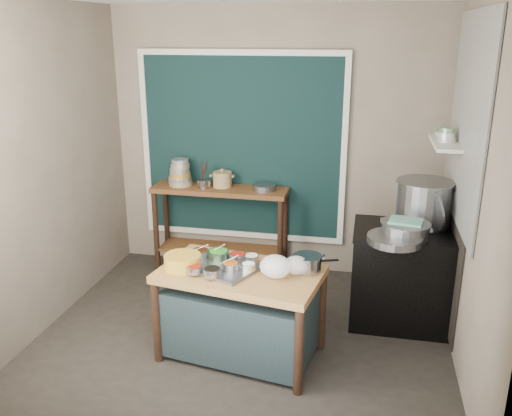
% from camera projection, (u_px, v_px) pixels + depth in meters
% --- Properties ---
extents(floor, '(3.50, 3.00, 0.02)m').
position_uv_depth(floor, '(243.00, 335.00, 4.76)').
color(floor, '#28241F').
rests_on(floor, ground).
extents(back_wall, '(3.50, 0.02, 2.80)m').
position_uv_depth(back_wall, '(275.00, 144.00, 5.72)').
color(back_wall, '#7C6E5F').
rests_on(back_wall, floor).
extents(left_wall, '(0.02, 3.00, 2.80)m').
position_uv_depth(left_wall, '(43.00, 169.00, 4.66)').
color(left_wall, '#7C6E5F').
rests_on(left_wall, floor).
extents(right_wall, '(0.02, 3.00, 2.80)m').
position_uv_depth(right_wall, '(475.00, 193.00, 3.97)').
color(right_wall, '#7C6E5F').
rests_on(right_wall, floor).
extents(curtain_panel, '(2.10, 0.02, 1.90)m').
position_uv_depth(curtain_panel, '(242.00, 148.00, 5.77)').
color(curtain_panel, black).
rests_on(curtain_panel, back_wall).
extents(curtain_frame, '(2.22, 0.03, 2.02)m').
position_uv_depth(curtain_frame, '(242.00, 148.00, 5.76)').
color(curtain_frame, beige).
rests_on(curtain_frame, back_wall).
extents(tile_panel, '(0.02, 1.70, 1.70)m').
position_uv_depth(tile_panel, '(467.00, 120.00, 4.35)').
color(tile_panel, '#B2B2AA').
rests_on(tile_panel, right_wall).
extents(soot_patch, '(0.01, 1.30, 1.30)m').
position_uv_depth(soot_patch, '(450.00, 248.00, 4.80)').
color(soot_patch, black).
rests_on(soot_patch, right_wall).
extents(wall_shelf, '(0.22, 0.70, 0.03)m').
position_uv_depth(wall_shelf, '(446.00, 143.00, 4.73)').
color(wall_shelf, beige).
rests_on(wall_shelf, right_wall).
extents(prep_table, '(1.35, 0.91, 0.75)m').
position_uv_depth(prep_table, '(241.00, 313.00, 4.35)').
color(prep_table, olive).
rests_on(prep_table, floor).
extents(back_counter, '(1.45, 0.40, 0.95)m').
position_uv_depth(back_counter, '(221.00, 229.00, 5.90)').
color(back_counter, brown).
rests_on(back_counter, floor).
extents(stove_block, '(0.90, 0.68, 0.85)m').
position_uv_depth(stove_block, '(403.00, 277.00, 4.87)').
color(stove_block, black).
rests_on(stove_block, floor).
extents(stove_top, '(0.92, 0.69, 0.03)m').
position_uv_depth(stove_top, '(407.00, 232.00, 4.73)').
color(stove_top, black).
rests_on(stove_top, stove_block).
extents(condiment_tray, '(0.69, 0.60, 0.03)m').
position_uv_depth(condiment_tray, '(219.00, 267.00, 4.27)').
color(condiment_tray, gray).
rests_on(condiment_tray, prep_table).
extents(condiment_bowls, '(0.60, 0.47, 0.07)m').
position_uv_depth(condiment_bowls, '(217.00, 261.00, 4.28)').
color(condiment_bowls, gray).
rests_on(condiment_bowls, condiment_tray).
extents(yellow_basin, '(0.34, 0.34, 0.11)m').
position_uv_depth(yellow_basin, '(183.00, 262.00, 4.26)').
color(yellow_basin, '#C0872E').
rests_on(yellow_basin, prep_table).
extents(saucepan, '(0.30, 0.30, 0.13)m').
position_uv_depth(saucepan, '(307.00, 263.00, 4.21)').
color(saucepan, gray).
rests_on(saucepan, prep_table).
extents(plastic_bag_a, '(0.30, 0.28, 0.18)m').
position_uv_depth(plastic_bag_a, '(275.00, 267.00, 4.09)').
color(plastic_bag_a, white).
rests_on(plastic_bag_a, prep_table).
extents(plastic_bag_b, '(0.23, 0.21, 0.15)m').
position_uv_depth(plastic_bag_b, '(297.00, 265.00, 4.15)').
color(plastic_bag_b, white).
rests_on(plastic_bag_b, prep_table).
extents(bowl_stack, '(0.26, 0.26, 0.29)m').
position_uv_depth(bowl_stack, '(180.00, 174.00, 5.81)').
color(bowl_stack, tan).
rests_on(bowl_stack, back_counter).
extents(utensil_cup, '(0.17, 0.17, 0.09)m').
position_uv_depth(utensil_cup, '(204.00, 184.00, 5.74)').
color(utensil_cup, gray).
rests_on(utensil_cup, back_counter).
extents(ceramic_crock, '(0.22, 0.22, 0.14)m').
position_uv_depth(ceramic_crock, '(222.00, 180.00, 5.76)').
color(ceramic_crock, '#9B8454').
rests_on(ceramic_crock, back_counter).
extents(wide_bowl, '(0.24, 0.24, 0.06)m').
position_uv_depth(wide_bowl, '(264.00, 187.00, 5.65)').
color(wide_bowl, gray).
rests_on(wide_bowl, back_counter).
extents(stock_pot, '(0.64, 0.64, 0.40)m').
position_uv_depth(stock_pot, '(424.00, 203.00, 4.82)').
color(stock_pot, gray).
rests_on(stock_pot, stove_top).
extents(pot_lid, '(0.23, 0.41, 0.39)m').
position_uv_depth(pot_lid, '(433.00, 209.00, 4.67)').
color(pot_lid, gray).
rests_on(pot_lid, stove_top).
extents(steamer, '(0.56, 0.56, 0.14)m').
position_uv_depth(steamer, '(405.00, 230.00, 4.53)').
color(steamer, gray).
rests_on(steamer, stove_top).
extents(green_cloth, '(0.30, 0.25, 0.02)m').
position_uv_depth(green_cloth, '(406.00, 221.00, 4.51)').
color(green_cloth, '#6AAD9E').
rests_on(green_cloth, steamer).
extents(shallow_pan, '(0.56, 0.56, 0.06)m').
position_uv_depth(shallow_pan, '(395.00, 239.00, 4.43)').
color(shallow_pan, gray).
rests_on(shallow_pan, stove_top).
extents(shelf_bowl_stack, '(0.15, 0.15, 0.12)m').
position_uv_depth(shelf_bowl_stack, '(447.00, 135.00, 4.71)').
color(shelf_bowl_stack, silver).
rests_on(shelf_bowl_stack, wall_shelf).
extents(shelf_bowl_green, '(0.17, 0.17, 0.05)m').
position_uv_depth(shelf_bowl_green, '(443.00, 134.00, 4.94)').
color(shelf_bowl_green, gray).
rests_on(shelf_bowl_green, wall_shelf).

